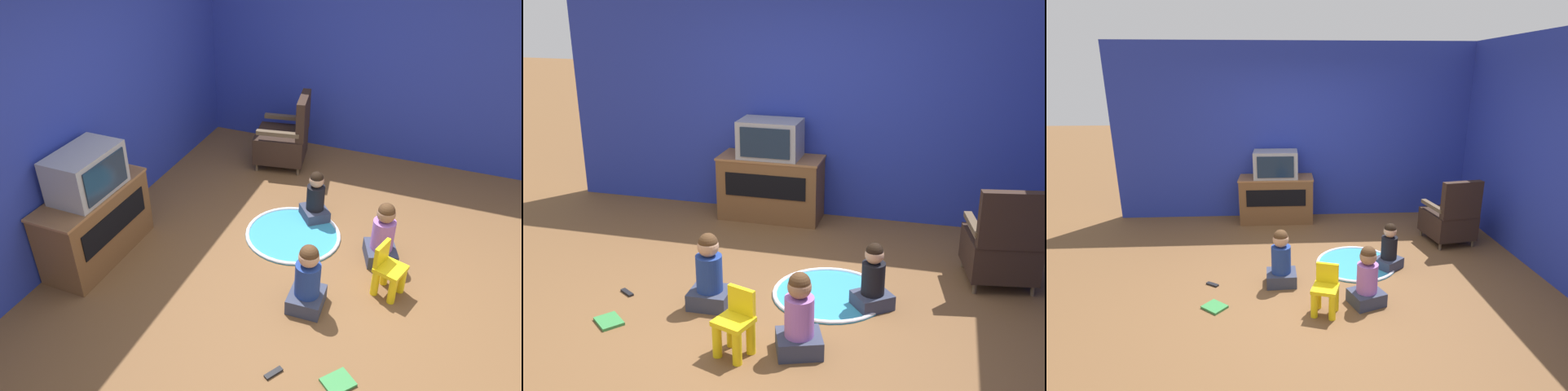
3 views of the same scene
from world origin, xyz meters
TOP-DOWN VIEW (x-y plane):
  - ground_plane at (0.00, 0.00)m, footprint 30.00×30.00m
  - wall_back at (-0.14, 2.32)m, footprint 5.72×0.12m
  - wall_right at (2.66, -0.31)m, footprint 0.12×5.38m
  - tv_cabinet at (-0.48, 2.01)m, footprint 1.15×0.48m
  - television at (-0.48, 1.99)m, footprint 0.67×0.43m
  - black_armchair at (1.91, 0.98)m, footprint 0.67×0.70m
  - yellow_kid_chair at (0.03, -0.65)m, footprint 0.30×0.30m
  - play_mat at (0.51, 0.38)m, footprint 0.98×0.98m
  - child_watching_left at (-0.40, -0.06)m, footprint 0.34×0.30m
  - child_watching_center at (0.46, -0.52)m, footprint 0.40×0.38m
  - child_watching_right at (0.89, 0.27)m, footprint 0.39×0.38m
  - book at (-1.07, -0.52)m, footprint 0.28×0.27m
  - remote_control at (-1.17, -0.05)m, footprint 0.15×0.12m

SIDE VIEW (x-z plane):
  - ground_plane at x=0.00m, z-range 0.00..0.00m
  - play_mat at x=0.51m, z-range -0.01..0.03m
  - remote_control at x=-1.17m, z-range 0.00..0.02m
  - book at x=-1.07m, z-range 0.00..0.02m
  - yellow_kid_chair at x=0.03m, z-range -0.03..0.46m
  - child_watching_right at x=0.89m, z-range -0.04..0.53m
  - child_watching_center at x=0.46m, z-range -0.04..0.59m
  - child_watching_left at x=-0.40m, z-range -0.04..0.60m
  - black_armchair at x=1.91m, z-range -0.12..0.81m
  - tv_cabinet at x=-0.48m, z-range 0.01..0.73m
  - television at x=-0.48m, z-range 0.71..1.13m
  - wall_right at x=2.66m, z-range 0.00..2.73m
  - wall_back at x=-0.14m, z-range 0.00..2.73m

